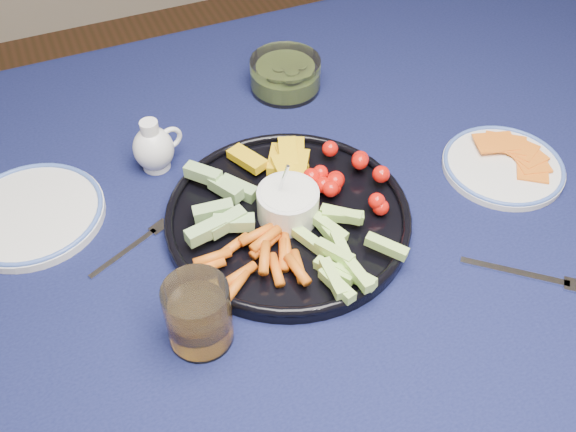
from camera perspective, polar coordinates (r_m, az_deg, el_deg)
name	(u,v)px	position (r m, az deg, el deg)	size (l,w,h in m)	color
dining_table	(323,213)	(1.13, 3.13, 0.23)	(1.67, 1.07, 0.75)	#4E2B1A
crudite_platter	(286,214)	(0.97, -0.16, 0.22)	(0.38, 0.38, 0.12)	black
creamer_pitcher	(154,148)	(1.08, -11.83, 5.96)	(0.09, 0.07, 0.09)	white
pickle_bowl	(285,76)	(1.24, -0.24, 12.35)	(0.13, 0.13, 0.06)	white
cheese_plate	(504,165)	(1.13, 18.62, 4.36)	(0.20, 0.20, 0.02)	white
juice_tumbler	(199,317)	(0.84, -7.92, -8.89)	(0.08, 0.08, 0.10)	white
fork_left	(137,244)	(0.99, -13.31, -2.43)	(0.14, 0.07, 0.00)	silver
fork_right	(536,277)	(0.98, 21.21, -5.10)	(0.15, 0.13, 0.00)	silver
side_plate_extra	(31,214)	(1.07, -21.85, 0.19)	(0.22, 0.22, 0.02)	white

